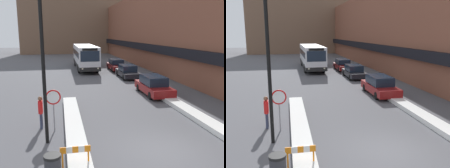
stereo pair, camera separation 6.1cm
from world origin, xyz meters
The scene contains 14 objects.
ground_plane centered at (0.00, 0.00, 0.00)m, with size 160.00×160.00×0.00m, color #515156.
building_row_right centered at (9.98, 24.00, 5.36)m, with size 5.50×60.00×10.76m.
building_backdrop_far centered at (0.00, 54.78, 8.15)m, with size 26.00×8.00×16.29m.
snow_bank_left centered at (-3.60, 2.48, 0.16)m, with size 0.90×12.60×0.32m.
snow_bank_right centered at (3.60, 3.24, 0.14)m, with size 0.90×12.54×0.29m.
city_bus centered at (-0.73, 25.52, 1.78)m, with size 2.57×11.84×3.24m.
parked_car_front centered at (3.20, 9.57, 0.76)m, with size 1.81×4.75×1.54m.
parked_car_middle centered at (3.20, 17.56, 0.71)m, with size 1.82×4.73×1.42m.
parked_car_back centered at (3.20, 23.33, 0.74)m, with size 1.81×4.70×1.48m.
stop_sign centered at (-4.58, 3.29, 1.57)m, with size 0.76×0.08×2.17m.
street_lamp centered at (-4.61, 1.91, 4.24)m, with size 1.46×0.36×6.91m.
pedestrian centered at (-5.26, 3.84, 1.04)m, with size 0.23×0.56×1.72m.
trash_bin centered at (-4.55, -1.22, 0.48)m, with size 0.59×0.59×0.95m.
construction_barricade centered at (-3.75, -0.71, 0.67)m, with size 1.10×0.06×0.94m.
Camera 2 is at (-4.10, -9.15, 4.96)m, focal length 40.00 mm.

